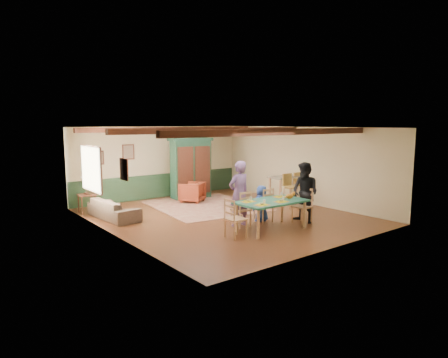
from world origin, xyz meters
TOP-DOWN VIEW (x-y plane):
  - floor at (0.00, 0.00)m, footprint 8.00×8.00m
  - wall_back at (0.00, 4.00)m, footprint 7.00×0.02m
  - wall_left at (-3.50, 0.00)m, footprint 0.02×8.00m
  - wall_right at (3.50, 0.00)m, footprint 0.02×8.00m
  - ceiling at (0.00, 0.00)m, footprint 7.00×8.00m
  - wainscot_back at (0.00, 3.98)m, footprint 6.95×0.03m
  - ceiling_beam_front at (0.00, -2.30)m, footprint 6.95×0.16m
  - ceiling_beam_mid at (0.00, 0.40)m, footprint 6.95×0.16m
  - ceiling_beam_back at (0.00, 3.00)m, footprint 6.95×0.16m
  - window_left at (-3.47, 1.70)m, footprint 0.06×1.60m
  - picture_left_wall at (-3.47, -0.60)m, footprint 0.04×0.42m
  - picture_back_a at (-1.30, 3.97)m, footprint 0.45×0.04m
  - picture_back_b at (-2.40, 3.97)m, footprint 0.38×0.04m
  - dining_table at (0.02, -2.00)m, footprint 1.90×1.07m
  - dining_chair_far_left at (-0.40, -1.24)m, footprint 0.45×0.47m
  - dining_chair_far_right at (0.45, -1.25)m, footprint 0.45×0.47m
  - dining_chair_end_left at (-1.19, -1.99)m, footprint 0.47×0.45m
  - dining_chair_end_right at (1.23, -2.02)m, footprint 0.47×0.45m
  - person_man at (-0.39, -1.16)m, footprint 0.67×0.44m
  - person_woman at (1.33, -2.02)m, footprint 0.67×0.85m
  - person_child at (0.45, -1.17)m, footprint 0.52×0.34m
  - cat at (0.59, -2.11)m, footprint 0.38×0.15m
  - place_setting_near_left at (-0.56, -2.26)m, footprint 0.42×0.32m
  - place_setting_near_center at (0.12, -2.27)m, footprint 0.42×0.32m
  - place_setting_far_left at (-0.56, -1.73)m, footprint 0.42×0.32m
  - place_setting_far_right at (0.60, -1.75)m, footprint 0.42×0.32m
  - area_rug at (0.40, 1.65)m, footprint 3.69×4.23m
  - armoire at (0.83, 3.17)m, footprint 1.67×0.83m
  - armchair at (0.42, 2.45)m, footprint 1.10×1.10m
  - sofa at (-2.81, 1.78)m, footprint 0.94×2.04m
  - end_table at (-3.19, 3.00)m, footprint 0.53×0.53m
  - table_lamp at (-3.19, 3.00)m, footprint 0.33×0.33m
  - counter_table at (2.86, 0.18)m, footprint 1.20×0.73m
  - bar_stool_left at (2.42, -0.47)m, footprint 0.44×0.48m
  - bar_stool_right at (3.25, -0.18)m, footprint 0.43×0.46m

SIDE VIEW (x-z plane):
  - floor at x=0.00m, z-range 0.00..0.00m
  - area_rug at x=0.40m, z-range 0.00..0.01m
  - sofa at x=-2.81m, z-range 0.00..0.58m
  - end_table at x=-3.19m, z-range 0.00..0.61m
  - armchair at x=0.42m, z-range 0.00..0.73m
  - dining_table at x=0.02m, z-range 0.00..0.79m
  - wainscot_back at x=0.00m, z-range 0.00..0.90m
  - counter_table at x=2.86m, z-range 0.00..0.98m
  - dining_chair_far_left at x=-0.40m, z-range 0.00..1.00m
  - dining_chair_far_right at x=0.45m, z-range 0.00..1.00m
  - dining_chair_end_left at x=-1.19m, z-range 0.00..1.00m
  - dining_chair_end_right at x=1.23m, z-range 0.00..1.00m
  - person_child at x=0.45m, z-range 0.00..1.06m
  - bar_stool_right at x=3.25m, z-range 0.00..1.11m
  - bar_stool_left at x=2.42m, z-range 0.00..1.16m
  - place_setting_near_left at x=-0.56m, z-range 0.79..0.90m
  - place_setting_near_center at x=0.12m, z-range 0.79..0.90m
  - place_setting_far_left at x=-0.56m, z-range 0.79..0.90m
  - place_setting_far_right at x=0.60m, z-range 0.79..0.90m
  - person_woman at x=1.33m, z-range 0.00..1.74m
  - cat at x=0.59m, z-range 0.79..0.98m
  - table_lamp at x=-3.19m, z-range 0.61..1.16m
  - person_man at x=-0.39m, z-range 0.00..1.81m
  - armoire at x=0.83m, z-range 0.00..2.27m
  - wall_back at x=0.00m, z-range 0.00..2.70m
  - wall_left at x=-3.50m, z-range 0.00..2.70m
  - wall_right at x=3.50m, z-range 0.00..2.70m
  - window_left at x=-3.47m, z-range 0.90..2.20m
  - picture_back_b at x=-2.40m, z-range 1.41..1.89m
  - picture_left_wall at x=-3.47m, z-range 1.49..2.01m
  - picture_back_a at x=-1.30m, z-range 1.52..2.08m
  - ceiling_beam_front at x=0.00m, z-range 2.53..2.69m
  - ceiling_beam_mid at x=0.00m, z-range 2.53..2.69m
  - ceiling_beam_back at x=0.00m, z-range 2.53..2.69m
  - ceiling at x=0.00m, z-range 2.69..2.71m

